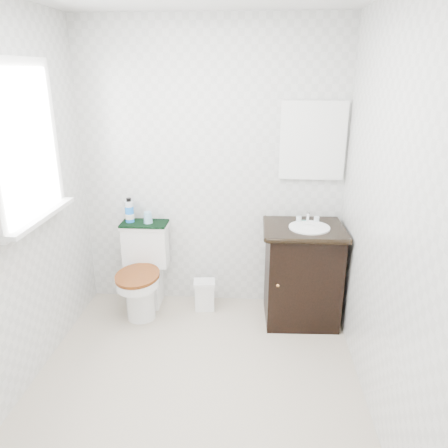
# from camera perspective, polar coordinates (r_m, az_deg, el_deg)

# --- Properties ---
(floor) EXTENTS (2.40, 2.40, 0.00)m
(floor) POSITION_cam_1_polar(r_m,az_deg,el_deg) (3.10, -3.79, -20.35)
(floor) COLOR #C2B29C
(floor) RESTS_ON ground
(wall_back) EXTENTS (2.40, 0.00, 2.40)m
(wall_back) POSITION_cam_1_polar(r_m,az_deg,el_deg) (3.66, -1.66, 7.11)
(wall_back) COLOR silver
(wall_back) RESTS_ON ground
(wall_front) EXTENTS (2.40, 0.00, 2.40)m
(wall_front) POSITION_cam_1_polar(r_m,az_deg,el_deg) (1.44, -11.51, -13.78)
(wall_front) COLOR silver
(wall_front) RESTS_ON ground
(wall_left) EXTENTS (0.00, 2.40, 2.40)m
(wall_left) POSITION_cam_1_polar(r_m,az_deg,el_deg) (2.88, -26.61, 1.62)
(wall_left) COLOR silver
(wall_left) RESTS_ON ground
(wall_right) EXTENTS (0.00, 2.40, 2.40)m
(wall_right) POSITION_cam_1_polar(r_m,az_deg,el_deg) (2.59, 20.48, 0.63)
(wall_right) COLOR silver
(wall_right) RESTS_ON ground
(window) EXTENTS (0.02, 0.70, 0.90)m
(window) POSITION_cam_1_polar(r_m,az_deg,el_deg) (3.00, -24.77, 9.46)
(window) COLOR white
(window) RESTS_ON wall_left
(mirror) EXTENTS (0.50, 0.02, 0.60)m
(mirror) POSITION_cam_1_polar(r_m,az_deg,el_deg) (3.60, 11.52, 10.58)
(mirror) COLOR silver
(mirror) RESTS_ON wall_back
(toilet) EXTENTS (0.40, 0.61, 0.74)m
(toilet) POSITION_cam_1_polar(r_m,az_deg,el_deg) (3.83, -10.43, -6.48)
(toilet) COLOR white
(toilet) RESTS_ON floor
(vanity) EXTENTS (0.64, 0.55, 0.92)m
(vanity) POSITION_cam_1_polar(r_m,az_deg,el_deg) (3.63, 10.18, -6.16)
(vanity) COLOR black
(vanity) RESTS_ON floor
(trash_bin) EXTENTS (0.20, 0.17, 0.27)m
(trash_bin) POSITION_cam_1_polar(r_m,az_deg,el_deg) (3.85, -2.55, -9.19)
(trash_bin) COLOR white
(trash_bin) RESTS_ON floor
(towel) EXTENTS (0.39, 0.22, 0.02)m
(towel) POSITION_cam_1_polar(r_m,az_deg,el_deg) (3.77, -10.37, 0.07)
(towel) COLOR black
(towel) RESTS_ON toilet
(mouthwash_bottle) EXTENTS (0.07, 0.07, 0.21)m
(mouthwash_bottle) POSITION_cam_1_polar(r_m,az_deg,el_deg) (3.78, -12.25, 1.66)
(mouthwash_bottle) COLOR #1C78EE
(mouthwash_bottle) RESTS_ON towel
(cup) EXTENTS (0.08, 0.08, 0.10)m
(cup) POSITION_cam_1_polar(r_m,az_deg,el_deg) (3.74, -9.91, 0.86)
(cup) COLOR #7EB2CF
(cup) RESTS_ON towel
(soap_bar) EXTENTS (0.06, 0.04, 0.02)m
(soap_bar) POSITION_cam_1_polar(r_m,az_deg,el_deg) (3.59, 10.41, 0.43)
(soap_bar) COLOR #166D5F
(soap_bar) RESTS_ON vanity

